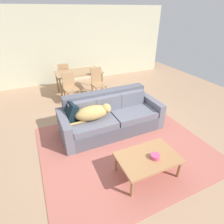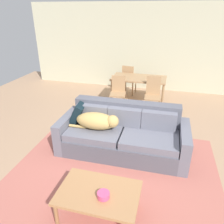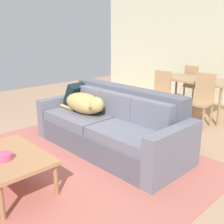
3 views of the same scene
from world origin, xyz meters
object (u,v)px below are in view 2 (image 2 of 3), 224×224
(bowl_on_coffee_table, at_px, (103,195))
(dining_chair_far_left, at_px, (129,79))
(throw_pillow_by_left_arm, at_px, (78,113))
(dining_chair_near_right, at_px, (153,93))
(dining_chair_near_left, at_px, (118,91))
(dog_on_left_cushion, at_px, (98,121))
(dining_table, at_px, (139,80))
(couch, at_px, (123,134))
(coffee_table, at_px, (99,194))

(bowl_on_coffee_table, height_order, dining_chair_far_left, dining_chair_far_left)
(throw_pillow_by_left_arm, relative_size, dining_chair_near_right, 0.41)
(dining_chair_near_left, bearing_deg, dog_on_left_cushion, -95.93)
(dining_table, bearing_deg, throw_pillow_by_left_arm, -109.02)
(couch, xyz_separation_m, dining_chair_far_left, (-0.49, 3.04, 0.18))
(couch, xyz_separation_m, bowl_on_coffee_table, (0.11, -1.62, 0.11))
(dining_chair_near_right, height_order, dining_chair_far_left, dining_chair_near_right)
(couch, height_order, throw_pillow_by_left_arm, couch)
(coffee_table, relative_size, dining_table, 0.68)
(dog_on_left_cushion, relative_size, dining_table, 0.62)
(dining_table, distance_m, dining_chair_near_left, 0.78)
(bowl_on_coffee_table, relative_size, dining_chair_near_right, 0.16)
(couch, xyz_separation_m, coffee_table, (0.02, -1.55, 0.03))
(dining_chair_near_right, bearing_deg, couch, -105.95)
(dining_table, height_order, dining_chair_near_right, dining_chair_near_right)
(bowl_on_coffee_table, xyz_separation_m, dining_chair_far_left, (-0.60, 4.66, 0.07))
(bowl_on_coffee_table, relative_size, dining_chair_near_left, 0.17)
(coffee_table, bearing_deg, dining_chair_far_left, 96.35)
(coffee_table, relative_size, dining_chair_far_left, 1.10)
(bowl_on_coffee_table, xyz_separation_m, dining_table, (-0.19, 4.07, 0.24))
(dog_on_left_cushion, distance_m, dining_chair_far_left, 3.18)
(couch, distance_m, dog_on_left_cushion, 0.55)
(coffee_table, xyz_separation_m, dining_chair_far_left, (-0.51, 4.59, 0.15))
(couch, bearing_deg, bowl_on_coffee_table, -86.85)
(throw_pillow_by_left_arm, distance_m, dining_table, 2.54)
(throw_pillow_by_left_arm, height_order, coffee_table, throw_pillow_by_left_arm)
(couch, height_order, bowl_on_coffee_table, couch)
(dog_on_left_cushion, xyz_separation_m, dining_chair_far_left, (-0.04, 3.18, -0.12))
(bowl_on_coffee_table, bearing_deg, throw_pillow_by_left_arm, 121.44)
(dining_chair_near_left, bearing_deg, dining_chair_near_right, -6.11)
(dog_on_left_cushion, relative_size, coffee_table, 0.91)
(coffee_table, bearing_deg, dining_chair_near_left, 99.38)
(dining_table, height_order, dining_chair_far_left, dining_chair_far_left)
(bowl_on_coffee_table, bearing_deg, dining_table, 92.71)
(bowl_on_coffee_table, xyz_separation_m, dining_chair_near_right, (0.26, 3.49, 0.08))
(throw_pillow_by_left_arm, distance_m, dining_chair_near_left, 1.83)
(couch, distance_m, dining_table, 2.47)
(dining_table, bearing_deg, dining_chair_near_left, -126.12)
(couch, height_order, dining_table, couch)
(dining_table, xyz_separation_m, dining_chair_near_right, (0.45, -0.58, -0.16))
(coffee_table, bearing_deg, dog_on_left_cushion, 108.33)
(throw_pillow_by_left_arm, xyz_separation_m, bowl_on_coffee_table, (1.02, -1.67, -0.21))
(throw_pillow_by_left_arm, bearing_deg, dining_chair_near_left, 78.06)
(coffee_table, xyz_separation_m, dining_chair_near_left, (-0.56, 3.38, 0.15))
(dining_chair_near_right, bearing_deg, coffee_table, -100.61)
(couch, relative_size, dining_chair_near_left, 2.61)
(dog_on_left_cushion, xyz_separation_m, dining_chair_near_right, (0.81, 2.01, -0.11))
(dining_chair_near_left, relative_size, dining_chair_near_right, 0.95)
(couch, xyz_separation_m, throw_pillow_by_left_arm, (-0.91, 0.05, 0.32))
(throw_pillow_by_left_arm, height_order, bowl_on_coffee_table, throw_pillow_by_left_arm)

